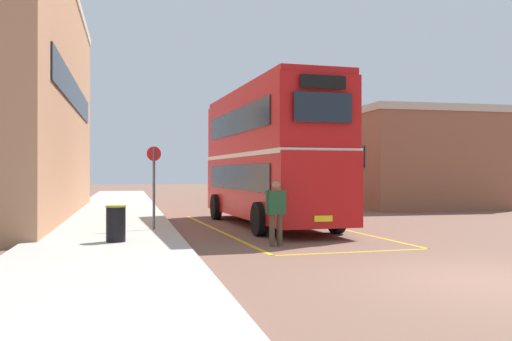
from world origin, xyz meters
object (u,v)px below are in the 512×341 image
litter_bin (116,224)px  bus_stop_sign (154,179)px  single_deck_bus (263,176)px  pedestrian_boarding (276,209)px  double_decker_bus (268,154)px

litter_bin → bus_stop_sign: size_ratio=0.36×
single_deck_bus → litter_bin: size_ratio=9.29×
single_deck_bus → pedestrian_boarding: bearing=-102.7°
single_deck_bus → bus_stop_sign: 20.02m
double_decker_bus → litter_bin: 7.22m
double_decker_bus → single_deck_bus: size_ratio=1.19×
double_decker_bus → bus_stop_sign: double_decker_bus is taller
single_deck_bus → litter_bin: bearing=-112.6°
pedestrian_boarding → single_deck_bus: bearing=77.3°
single_deck_bus → bus_stop_sign: (-7.82, -18.43, 0.02)m
single_deck_bus → pedestrian_boarding: 22.57m
litter_bin → bus_stop_sign: bus_stop_sign is taller
single_deck_bus → litter_bin: 23.14m
litter_bin → single_deck_bus: bearing=67.4°
double_decker_bus → single_deck_bus: bearing=77.2°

